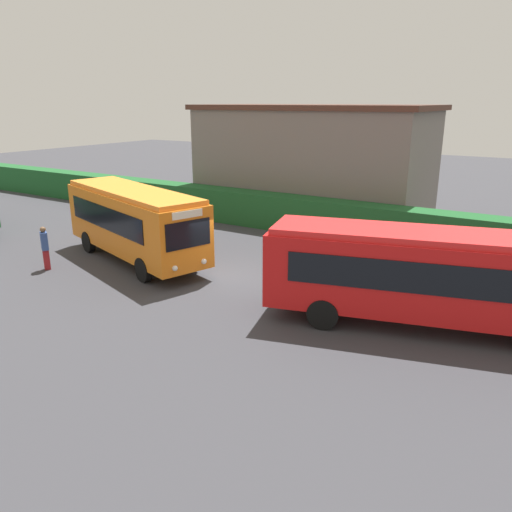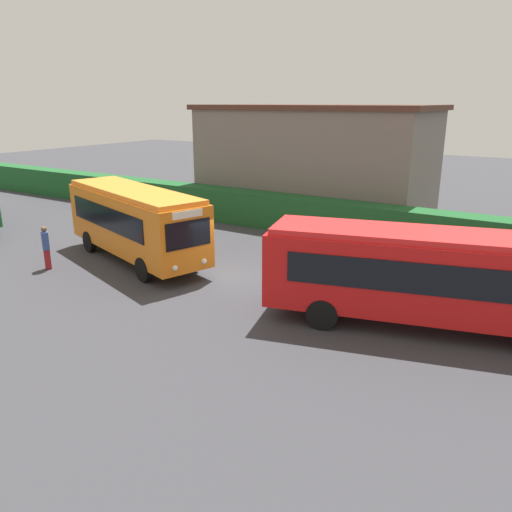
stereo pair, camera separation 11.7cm
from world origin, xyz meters
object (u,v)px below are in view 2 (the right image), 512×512
(bus_red, at_px, (433,274))
(person_right, at_px, (190,239))
(bus_orange, at_px, (135,220))
(person_center, at_px, (46,246))

(bus_red, distance_m, person_right, 11.28)
(bus_orange, relative_size, person_right, 5.21)
(bus_red, relative_size, person_right, 6.06)
(bus_orange, xyz_separation_m, person_right, (1.78, 1.55, -0.94))
(bus_red, relative_size, person_center, 5.62)
(bus_orange, distance_m, bus_red, 12.89)
(bus_orange, distance_m, person_center, 3.85)
(bus_red, bearing_deg, person_right, 156.05)
(bus_orange, distance_m, person_right, 2.54)
(bus_orange, bearing_deg, person_right, 58.94)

